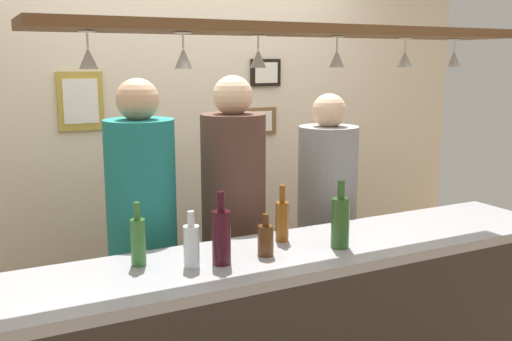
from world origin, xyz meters
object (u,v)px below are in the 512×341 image
(person_right_grey_shirt, at_px, (327,208))
(picture_frame_lower_pair, at_px, (256,121))
(person_left_teal_shirt, at_px, (142,220))
(person_middle_brown_shirt, at_px, (234,208))
(picture_frame_upper_small, at_px, (266,73))
(bottle_beer_amber_tall, at_px, (282,220))
(bottle_beer_brown_stubby, at_px, (266,239))
(bottle_soda_clear, at_px, (191,245))
(bottle_champagne_green, at_px, (340,221))
(bottle_beer_green_import, at_px, (138,240))
(bottle_wine_dark_red, at_px, (221,236))
(picture_frame_caricature, at_px, (81,101))

(person_right_grey_shirt, bearing_deg, picture_frame_lower_pair, 94.85)
(person_left_teal_shirt, relative_size, person_middle_brown_shirt, 1.00)
(picture_frame_upper_small, bearing_deg, bottle_beer_amber_tall, -114.94)
(bottle_beer_brown_stubby, distance_m, picture_frame_upper_small, 1.74)
(bottle_soda_clear, relative_size, picture_frame_lower_pair, 0.77)
(picture_frame_upper_small, bearing_deg, bottle_beer_brown_stubby, -117.98)
(bottle_champagne_green, relative_size, bottle_beer_green_import, 1.15)
(bottle_beer_amber_tall, distance_m, picture_frame_upper_small, 1.54)
(bottle_beer_green_import, height_order, picture_frame_lower_pair, picture_frame_lower_pair)
(bottle_beer_brown_stubby, bearing_deg, bottle_champagne_green, -8.85)
(bottle_wine_dark_red, bearing_deg, bottle_soda_clear, 170.84)
(person_right_grey_shirt, xyz_separation_m, bottle_beer_brown_stubby, (-0.75, -0.65, 0.10))
(bottle_wine_dark_red, relative_size, picture_frame_caricature, 0.88)
(person_right_grey_shirt, bearing_deg, bottle_beer_amber_tall, -139.24)
(person_middle_brown_shirt, height_order, bottle_beer_brown_stubby, person_middle_brown_shirt)
(bottle_beer_green_import, bearing_deg, bottle_wine_dark_red, -24.71)
(bottle_beer_green_import, bearing_deg, person_middle_brown_shirt, 38.27)
(bottle_beer_green_import, distance_m, picture_frame_upper_small, 1.91)
(bottle_soda_clear, xyz_separation_m, picture_frame_lower_pair, (1.01, 1.41, 0.31))
(bottle_champagne_green, height_order, picture_frame_lower_pair, picture_frame_lower_pair)
(picture_frame_lower_pair, bearing_deg, person_right_grey_shirt, -85.15)
(bottle_wine_dark_red, relative_size, bottle_beer_brown_stubby, 1.67)
(bottle_soda_clear, bearing_deg, picture_frame_upper_small, 52.53)
(person_left_teal_shirt, relative_size, bottle_soda_clear, 7.61)
(picture_frame_caricature, bearing_deg, bottle_soda_clear, -84.46)
(person_left_teal_shirt, xyz_separation_m, picture_frame_upper_small, (1.10, 0.77, 0.69))
(person_right_grey_shirt, bearing_deg, picture_frame_upper_small, 89.51)
(person_middle_brown_shirt, height_order, picture_frame_caricature, picture_frame_caricature)
(person_right_grey_shirt, height_order, bottle_beer_green_import, person_right_grey_shirt)
(person_left_teal_shirt, height_order, picture_frame_caricature, picture_frame_caricature)
(person_right_grey_shirt, relative_size, picture_frame_upper_small, 7.50)
(bottle_champagne_green, bearing_deg, bottle_beer_brown_stubby, 171.15)
(person_middle_brown_shirt, distance_m, bottle_wine_dark_red, 0.76)
(picture_frame_lower_pair, bearing_deg, bottle_beer_green_import, -132.65)
(person_left_teal_shirt, xyz_separation_m, picture_frame_lower_pair, (1.03, 0.77, 0.37))
(person_right_grey_shirt, relative_size, bottle_beer_green_import, 6.35)
(bottle_champagne_green, relative_size, picture_frame_caricature, 0.88)
(bottle_beer_brown_stubby, bearing_deg, bottle_soda_clear, 178.55)
(person_right_grey_shirt, relative_size, bottle_beer_amber_tall, 6.35)
(picture_frame_caricature, height_order, picture_frame_upper_small, picture_frame_upper_small)
(person_middle_brown_shirt, relative_size, bottle_soda_clear, 7.64)
(person_left_teal_shirt, relative_size, bottle_champagne_green, 5.83)
(bottle_beer_amber_tall, xyz_separation_m, bottle_champagne_green, (0.18, -0.20, 0.02))
(picture_frame_lower_pair, bearing_deg, bottle_champagne_green, -103.06)
(bottle_soda_clear, height_order, picture_frame_lower_pair, picture_frame_lower_pair)
(picture_frame_upper_small, bearing_deg, picture_frame_lower_pair, 180.00)
(bottle_wine_dark_red, xyz_separation_m, picture_frame_caricature, (-0.26, 1.43, 0.46))
(person_left_teal_shirt, distance_m, bottle_beer_green_import, 0.55)
(person_middle_brown_shirt, distance_m, person_right_grey_shirt, 0.60)
(bottle_beer_green_import, xyz_separation_m, bottle_beer_brown_stubby, (0.51, -0.13, -0.03))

